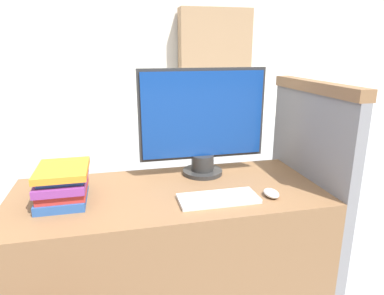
{
  "coord_description": "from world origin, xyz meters",
  "views": [
    {
      "loc": [
        -0.21,
        -1.06,
        1.34
      ],
      "look_at": [
        0.1,
        0.27,
        0.94
      ],
      "focal_mm": 32.0,
      "sensor_mm": 36.0,
      "label": 1
    }
  ],
  "objects": [
    {
      "name": "keyboard",
      "position": [
        0.18,
        0.16,
        0.75
      ],
      "size": [
        0.32,
        0.14,
        0.02
      ],
      "color": "silver",
      "rests_on": "desk"
    },
    {
      "name": "monitor",
      "position": [
        0.2,
        0.47,
        1.0
      ],
      "size": [
        0.61,
        0.19,
        0.51
      ],
      "color": "#282828",
      "rests_on": "desk"
    },
    {
      "name": "bookshelf_far",
      "position": [
        1.61,
        4.98,
        1.0
      ],
      "size": [
        1.28,
        0.32,
        2.0
      ],
      "color": "#9E7A56",
      "rests_on": "ground_plane"
    },
    {
      "name": "wall_back",
      "position": [
        0.0,
        5.22,
        1.4
      ],
      "size": [
        12.0,
        0.06,
        2.8
      ],
      "color": "silver",
      "rests_on": "ground_plane"
    },
    {
      "name": "book_stack",
      "position": [
        -0.43,
        0.3,
        0.82
      ],
      "size": [
        0.2,
        0.28,
        0.14
      ],
      "color": "#285199",
      "rests_on": "desk"
    },
    {
      "name": "mouse",
      "position": [
        0.41,
        0.14,
        0.76
      ],
      "size": [
        0.06,
        0.09,
        0.03
      ],
      "color": "silver",
      "rests_on": "desk"
    },
    {
      "name": "desk",
      "position": [
        0.0,
        0.3,
        0.37
      ],
      "size": [
        1.34,
        0.59,
        0.74
      ],
      "color": "brown",
      "rests_on": "ground_plane"
    },
    {
      "name": "carrel_divider",
      "position": [
        0.69,
        0.33,
        0.61
      ],
      "size": [
        0.07,
        0.66,
        1.2
      ],
      "color": "slate",
      "rests_on": "ground_plane"
    }
  ]
}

